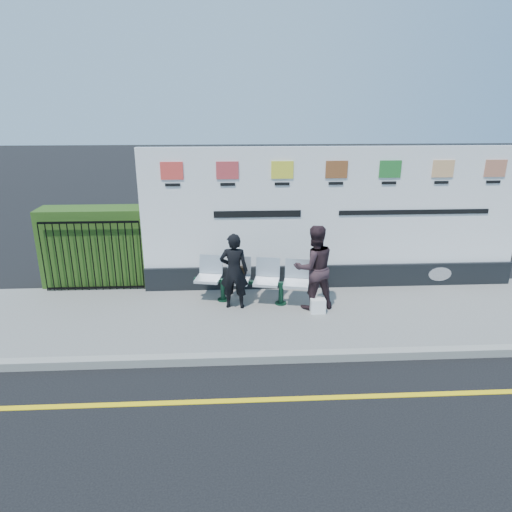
{
  "coord_description": "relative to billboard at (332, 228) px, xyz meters",
  "views": [
    {
      "loc": [
        -1.62,
        -5.39,
        3.97
      ],
      "look_at": [
        -1.19,
        2.61,
        1.25
      ],
      "focal_mm": 32.0,
      "sensor_mm": 36.0,
      "label": 1
    }
  ],
  "objects": [
    {
      "name": "ground",
      "position": [
        -0.5,
        -3.85,
        -1.42
      ],
      "size": [
        80.0,
        80.0,
        0.0
      ],
      "primitive_type": "plane",
      "color": "black"
    },
    {
      "name": "pavement",
      "position": [
        -0.5,
        -1.35,
        -1.36
      ],
      "size": [
        14.0,
        3.0,
        0.12
      ],
      "primitive_type": "cube",
      "color": "slate",
      "rests_on": "ground"
    },
    {
      "name": "kerb",
      "position": [
        -0.5,
        -2.85,
        -1.35
      ],
      "size": [
        14.0,
        0.18,
        0.14
      ],
      "primitive_type": "cube",
      "color": "gray",
      "rests_on": "ground"
    },
    {
      "name": "yellow_line",
      "position": [
        -0.5,
        -3.85,
        -1.42
      ],
      "size": [
        14.0,
        0.1,
        0.01
      ],
      "primitive_type": "cube",
      "color": "yellow",
      "rests_on": "ground"
    },
    {
      "name": "billboard",
      "position": [
        0.0,
        0.0,
        0.0
      ],
      "size": [
        8.0,
        0.3,
        3.0
      ],
      "color": "black",
      "rests_on": "pavement"
    },
    {
      "name": "hedge",
      "position": [
        -5.08,
        0.45,
        -0.45
      ],
      "size": [
        2.35,
        0.7,
        1.7
      ],
      "primitive_type": "cube",
      "color": "#2A4C16",
      "rests_on": "pavement"
    },
    {
      "name": "railing",
      "position": [
        -5.08,
        -0.0,
        -0.53
      ],
      "size": [
        2.05,
        0.06,
        1.54
      ],
      "primitive_type": null,
      "color": "black",
      "rests_on": "pavement"
    },
    {
      "name": "bench",
      "position": [
        -1.75,
        -0.8,
        -1.06
      ],
      "size": [
        2.33,
        1.02,
        0.48
      ],
      "primitive_type": null,
      "rotation": [
        0.0,
        0.0,
        -0.2
      ],
      "color": "silver",
      "rests_on": "pavement"
    },
    {
      "name": "woman_left",
      "position": [
        -2.1,
        -1.01,
        -0.55
      ],
      "size": [
        0.58,
        0.42,
        1.51
      ],
      "primitive_type": "imported",
      "rotation": [
        0.0,
        0.0,
        3.04
      ],
      "color": "black",
      "rests_on": "pavement"
    },
    {
      "name": "woman_right",
      "position": [
        -0.57,
        -1.11,
        -0.47
      ],
      "size": [
        0.93,
        0.79,
        1.67
      ],
      "primitive_type": "imported",
      "rotation": [
        0.0,
        0.0,
        3.36
      ],
      "color": "#301F24",
      "rests_on": "pavement"
    },
    {
      "name": "handbag_brown",
      "position": [
        -2.04,
        -0.74,
        -0.69
      ],
      "size": [
        0.34,
        0.2,
        0.25
      ],
      "primitive_type": "cube",
      "rotation": [
        0.0,
        0.0,
        0.2
      ],
      "color": "black",
      "rests_on": "bench"
    },
    {
      "name": "carrier_bag_white",
      "position": [
        -0.51,
        -1.37,
        -1.16
      ],
      "size": [
        0.28,
        0.17,
        0.28
      ],
      "primitive_type": "cube",
      "color": "white",
      "rests_on": "pavement"
    }
  ]
}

